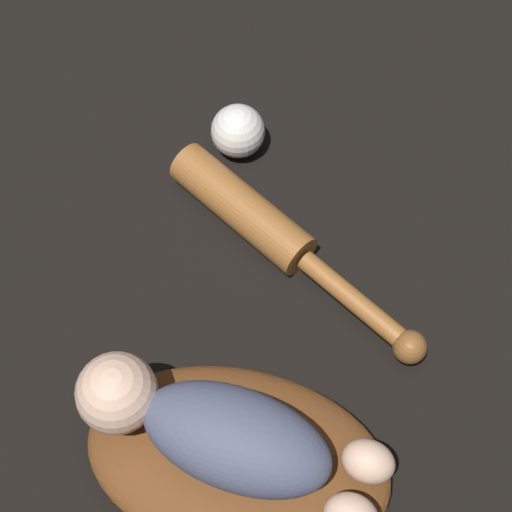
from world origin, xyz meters
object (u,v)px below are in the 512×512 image
(baseball_glove, at_px, (235,474))
(baseball, at_px, (238,131))
(baseball_bat, at_px, (268,230))
(baby_figure, at_px, (217,431))

(baseball_glove, bearing_deg, baseball, -52.06)
(baseball_bat, xyz_separation_m, baseball, (0.13, -0.10, 0.01))
(baseball_glove, xyz_separation_m, baby_figure, (0.03, -0.01, 0.08))
(baseball_glove, xyz_separation_m, baseball_bat, (0.17, -0.29, -0.01))
(baseball_bat, bearing_deg, baseball_glove, 120.72)
(baseball_glove, height_order, baseball_bat, baseball_glove)
(baby_figure, height_order, baseball_bat, baby_figure)
(baseball, bearing_deg, baseball_bat, 142.72)
(baby_figure, distance_m, baseball_bat, 0.33)
(baby_figure, relative_size, baseball, 4.63)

